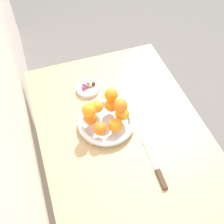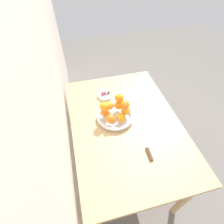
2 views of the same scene
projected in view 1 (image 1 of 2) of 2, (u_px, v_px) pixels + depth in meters
ground_plane at (120, 194)px, 1.88m from camera, size 6.00×6.00×0.00m
dining_table at (123, 142)px, 1.37m from camera, size 1.10×0.76×0.74m
fruit_bowl at (106, 122)px, 1.31m from camera, size 0.27×0.27×0.04m
candy_dish at (88, 89)px, 1.45m from camera, size 0.12×0.12×0.02m
orange_0 at (90, 118)px, 1.26m from camera, size 0.06×0.06×0.06m
orange_1 at (100, 129)px, 1.23m from camera, size 0.06×0.06×0.06m
orange_2 at (116, 125)px, 1.24m from camera, size 0.06×0.06×0.06m
orange_3 at (122, 114)px, 1.27m from camera, size 0.07×0.07×0.07m
orange_4 at (111, 105)px, 1.31m from camera, size 0.06×0.06×0.06m
orange_5 at (97, 107)px, 1.30m from camera, size 0.06×0.06×0.06m
orange_6 at (111, 95)px, 1.26m from camera, size 0.06×0.06×0.06m
orange_7 at (89, 111)px, 1.21m from camera, size 0.06×0.06×0.06m
orange_8 at (122, 106)px, 1.22m from camera, size 0.06×0.06×0.06m
candy_ball_0 at (90, 86)px, 1.44m from camera, size 0.02×0.02×0.02m
candy_ball_1 at (84, 85)px, 1.44m from camera, size 0.02×0.02×0.02m
candy_ball_2 at (84, 88)px, 1.43m from camera, size 0.02×0.02×0.02m
candy_ball_3 at (88, 84)px, 1.45m from camera, size 0.02×0.02×0.02m
candy_ball_4 at (87, 86)px, 1.44m from camera, size 0.02×0.02×0.02m
candy_ball_5 at (88, 86)px, 1.44m from camera, size 0.01×0.01×0.01m
candy_ball_6 at (89, 84)px, 1.45m from camera, size 0.02×0.02×0.02m
candy_ball_7 at (94, 84)px, 1.45m from camera, size 0.02×0.02×0.02m
knife at (156, 166)px, 1.19m from camera, size 0.26×0.03×0.01m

